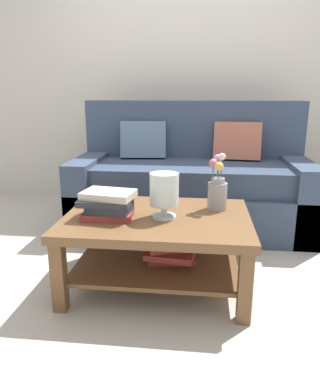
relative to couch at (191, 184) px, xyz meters
name	(u,v)px	position (x,y,z in m)	size (l,w,h in m)	color
ground_plane	(172,263)	(-0.10, -0.81, -0.36)	(10.00, 10.00, 0.00)	#B7B2A8
back_wall	(186,70)	(-0.10, 0.84, 0.99)	(6.40, 0.12, 2.70)	beige
couch	(191,184)	(0.00, 0.00, 0.00)	(1.94, 0.90, 1.06)	#384760
coffee_table	(158,235)	(-0.16, -1.09, -0.05)	(1.07, 0.78, 0.44)	brown
book_stack_main	(108,204)	(-0.44, -1.17, 0.16)	(0.32, 0.24, 0.15)	#993833
glass_hurricane_vase	(164,191)	(-0.12, -1.13, 0.23)	(0.17, 0.17, 0.26)	silver
flower_pitcher	(217,189)	(0.18, -0.94, 0.20)	(0.12, 0.12, 0.35)	gray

